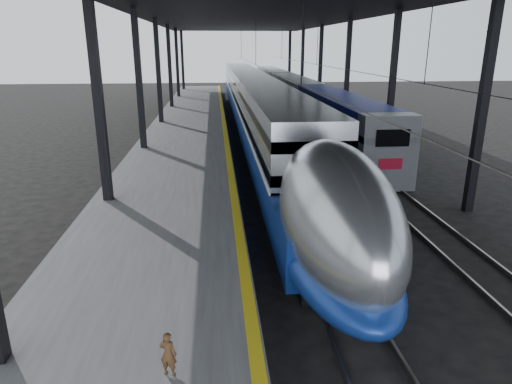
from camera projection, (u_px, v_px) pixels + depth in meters
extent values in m
plane|color=black|center=(263.00, 273.00, 14.60)|extent=(160.00, 160.00, 0.00)
cube|color=#4C4C4F|center=(187.00, 139.00, 33.12)|extent=(6.00, 80.00, 1.00)
cube|color=gold|center=(225.00, 131.00, 33.20)|extent=(0.30, 80.00, 0.01)
cube|color=slate|center=(252.00, 143.00, 33.66)|extent=(0.08, 80.00, 0.16)
cube|color=slate|center=(271.00, 143.00, 33.78)|extent=(0.08, 80.00, 0.16)
cube|color=slate|center=(319.00, 142.00, 34.08)|extent=(0.08, 80.00, 0.16)
cube|color=slate|center=(338.00, 142.00, 34.20)|extent=(0.08, 80.00, 0.16)
cube|color=black|center=(100.00, 113.00, 17.48)|extent=(0.35, 0.35, 9.00)
cube|color=black|center=(482.00, 108.00, 18.79)|extent=(0.35, 0.35, 9.00)
cube|color=black|center=(140.00, 89.00, 26.96)|extent=(0.35, 0.35, 9.00)
cube|color=black|center=(392.00, 87.00, 28.27)|extent=(0.35, 0.35, 9.00)
cube|color=black|center=(159.00, 78.00, 36.44)|extent=(0.35, 0.35, 9.00)
cube|color=black|center=(347.00, 77.00, 37.75)|extent=(0.35, 0.35, 9.00)
cube|color=black|center=(170.00, 71.00, 45.93)|extent=(0.35, 0.35, 9.00)
cube|color=black|center=(320.00, 71.00, 47.24)|extent=(0.35, 0.35, 9.00)
cube|color=black|center=(177.00, 67.00, 55.41)|extent=(0.35, 0.35, 9.00)
cube|color=black|center=(302.00, 66.00, 56.72)|extent=(0.35, 0.35, 9.00)
cube|color=black|center=(183.00, 64.00, 64.90)|extent=(0.35, 0.35, 9.00)
cube|color=black|center=(289.00, 64.00, 66.21)|extent=(0.35, 0.35, 9.00)
cube|color=black|center=(261.00, 10.00, 30.91)|extent=(18.00, 75.00, 0.45)
cylinder|color=slate|center=(262.00, 67.00, 32.06)|extent=(0.03, 74.00, 0.03)
cylinder|color=slate|center=(332.00, 67.00, 32.49)|extent=(0.03, 74.00, 0.03)
cube|color=#AEB0B5|center=(250.00, 96.00, 43.10)|extent=(3.02, 57.00, 4.17)
cube|color=navy|center=(252.00, 112.00, 42.07)|extent=(3.11, 62.00, 1.62)
cube|color=silver|center=(251.00, 101.00, 43.24)|extent=(3.13, 57.00, 0.10)
cube|color=black|center=(250.00, 83.00, 42.73)|extent=(3.07, 57.00, 0.44)
cube|color=black|center=(250.00, 96.00, 43.10)|extent=(3.07, 57.00, 0.44)
ellipsoid|color=#AEB0B5|center=(335.00, 215.00, 13.27)|extent=(3.02, 8.40, 4.17)
ellipsoid|color=navy|center=(332.00, 253.00, 13.64)|extent=(3.11, 8.40, 1.77)
ellipsoid|color=black|center=(365.00, 221.00, 10.55)|extent=(1.56, 2.20, 0.94)
cube|color=black|center=(331.00, 278.00, 13.89)|extent=(2.29, 2.60, 0.40)
cube|color=black|center=(260.00, 139.00, 34.76)|extent=(2.29, 2.60, 0.40)
cube|color=navy|center=(341.00, 124.00, 30.44)|extent=(2.72, 18.00, 3.69)
cube|color=gray|center=(387.00, 152.00, 22.48)|extent=(2.77, 1.20, 3.74)
cube|color=black|center=(393.00, 138.00, 21.64)|extent=(1.65, 0.06, 0.83)
cube|color=#AD0D22|center=(390.00, 164.00, 22.02)|extent=(1.17, 0.06, 0.53)
cube|color=gray|center=(294.00, 95.00, 48.46)|extent=(2.72, 18.00, 3.69)
cube|color=gray|center=(272.00, 82.00, 66.48)|extent=(2.72, 18.00, 3.69)
cube|color=black|center=(368.00, 174.00, 25.29)|extent=(2.14, 2.40, 0.36)
cube|color=black|center=(298.00, 116.00, 46.16)|extent=(2.14, 2.40, 0.36)
imported|color=#482D18|center=(168.00, 354.00, 8.51)|extent=(0.38, 0.31, 0.91)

